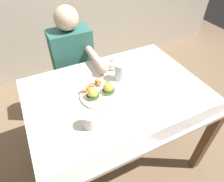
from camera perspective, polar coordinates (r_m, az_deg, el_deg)
name	(u,v)px	position (r m, az deg, el deg)	size (l,w,h in m)	color
ground_plane	(116,152)	(1.90, 1.30, -17.28)	(6.00, 6.00, 0.00)	#7F664C
dining_table	(118,104)	(1.39, 1.70, -3.91)	(1.20, 0.90, 0.74)	silver
eggs_benedict_plate	(100,92)	(1.29, -3.59, -0.43)	(0.27, 0.27, 0.09)	white
fruit_bowl	(112,64)	(1.54, -0.08, 7.98)	(0.12, 0.12, 0.06)	white
coffee_mug	(90,120)	(1.10, -6.28, -8.33)	(0.11, 0.08, 0.09)	white
fork	(49,83)	(1.46, -17.89, 2.20)	(0.14, 0.10, 0.00)	silver
water_glass_near	(120,73)	(1.40, 2.29, 5.37)	(0.07, 0.07, 0.12)	silver
diner_person	(74,63)	(1.78, -10.84, 7.89)	(0.34, 0.54, 1.14)	#33333D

